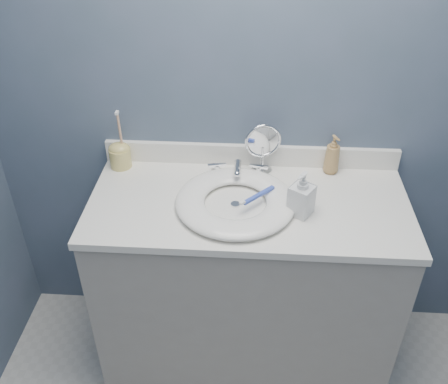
# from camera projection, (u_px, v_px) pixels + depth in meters

# --- Properties ---
(back_wall) EXTENTS (2.20, 0.02, 2.40)m
(back_wall) POSITION_uv_depth(u_px,v_px,m) (253.00, 93.00, 1.93)
(back_wall) COLOR #445566
(back_wall) RESTS_ON ground
(vanity_cabinet) EXTENTS (1.20, 0.55, 0.85)m
(vanity_cabinet) POSITION_uv_depth(u_px,v_px,m) (246.00, 285.00, 2.16)
(vanity_cabinet) COLOR #A19C93
(vanity_cabinet) RESTS_ON ground
(countertop) EXTENTS (1.22, 0.57, 0.03)m
(countertop) POSITION_uv_depth(u_px,v_px,m) (249.00, 204.00, 1.90)
(countertop) COLOR white
(countertop) RESTS_ON vanity_cabinet
(backsplash) EXTENTS (1.22, 0.02, 0.09)m
(backsplash) POSITION_uv_depth(u_px,v_px,m) (251.00, 155.00, 2.08)
(backsplash) COLOR white
(backsplash) RESTS_ON countertop
(basin) EXTENTS (0.45, 0.45, 0.04)m
(basin) POSITION_uv_depth(u_px,v_px,m) (235.00, 201.00, 1.86)
(basin) COLOR white
(basin) RESTS_ON countertop
(drain) EXTENTS (0.04, 0.04, 0.01)m
(drain) POSITION_uv_depth(u_px,v_px,m) (235.00, 205.00, 1.87)
(drain) COLOR silver
(drain) RESTS_ON countertop
(faucet) EXTENTS (0.25, 0.13, 0.07)m
(faucet) POSITION_uv_depth(u_px,v_px,m) (238.00, 171.00, 2.02)
(faucet) COLOR silver
(faucet) RESTS_ON countertop
(makeup_mirror) EXTENTS (0.15, 0.08, 0.22)m
(makeup_mirror) POSITION_uv_depth(u_px,v_px,m) (263.00, 146.00, 1.99)
(makeup_mirror) COLOR silver
(makeup_mirror) RESTS_ON countertop
(soap_bottle_amber) EXTENTS (0.09, 0.09, 0.17)m
(soap_bottle_amber) POSITION_uv_depth(u_px,v_px,m) (333.00, 154.00, 2.01)
(soap_bottle_amber) COLOR #A8814C
(soap_bottle_amber) RESTS_ON countertop
(soap_bottle_clear) EXTENTS (0.11, 0.11, 0.18)m
(soap_bottle_clear) POSITION_uv_depth(u_px,v_px,m) (302.00, 194.00, 1.78)
(soap_bottle_clear) COLOR silver
(soap_bottle_clear) RESTS_ON countertop
(toothbrush_holder) EXTENTS (0.09, 0.09, 0.26)m
(toothbrush_holder) POSITION_uv_depth(u_px,v_px,m) (120.00, 154.00, 2.06)
(toothbrush_holder) COLOR #D0BE68
(toothbrush_holder) RESTS_ON countertop
(toothbrush_lying) EXTENTS (0.13, 0.13, 0.02)m
(toothbrush_lying) POSITION_uv_depth(u_px,v_px,m) (257.00, 196.00, 1.85)
(toothbrush_lying) COLOR #344DBB
(toothbrush_lying) RESTS_ON basin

